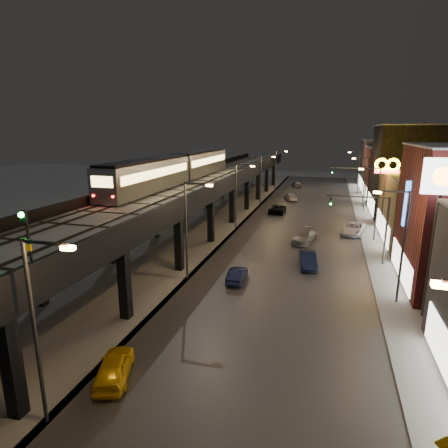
# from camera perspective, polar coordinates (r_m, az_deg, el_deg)

# --- Properties ---
(ground) EXTENTS (220.00, 220.00, 0.00)m
(ground) POSITION_cam_1_polar(r_m,az_deg,el_deg) (24.34, -15.87, -19.66)
(ground) COLOR silver
(road_surface) EXTENTS (17.00, 120.00, 0.06)m
(road_surface) POSITION_cam_1_polar(r_m,az_deg,el_deg) (53.72, 11.35, -0.49)
(road_surface) COLOR #46474D
(road_surface) RESTS_ON ground
(sidewalk_right) EXTENTS (4.00, 120.00, 0.14)m
(sidewalk_right) POSITION_cam_1_polar(r_m,az_deg,el_deg) (53.93, 21.99, -1.16)
(sidewalk_right) COLOR #9FA1A8
(sidewalk_right) RESTS_ON ground
(under_viaduct_pavement) EXTENTS (11.00, 120.00, 0.06)m
(under_viaduct_pavement) POSITION_cam_1_polar(r_m,az_deg,el_deg) (56.33, -2.44, 0.45)
(under_viaduct_pavement) COLOR #9FA1A8
(under_viaduct_pavement) RESTS_ON ground
(elevated_viaduct) EXTENTS (9.00, 100.00, 6.30)m
(elevated_viaduct) POSITION_cam_1_polar(r_m,az_deg,el_deg) (52.33, -3.60, 5.62)
(elevated_viaduct) COLOR black
(elevated_viaduct) RESTS_ON ground
(viaduct_trackbed) EXTENTS (8.40, 100.00, 0.32)m
(viaduct_trackbed) POSITION_cam_1_polar(r_m,az_deg,el_deg) (52.34, -3.58, 6.47)
(viaduct_trackbed) COLOR #B2B7C1
(viaduct_trackbed) RESTS_ON elevated_viaduct
(viaduct_parapet_streetside) EXTENTS (0.30, 100.00, 1.10)m
(viaduct_parapet_streetside) POSITION_cam_1_polar(r_m,az_deg,el_deg) (51.02, 1.08, 6.83)
(viaduct_parapet_streetside) COLOR black
(viaduct_parapet_streetside) RESTS_ON elevated_viaduct
(viaduct_parapet_far) EXTENTS (0.30, 100.00, 1.10)m
(viaduct_parapet_far) POSITION_cam_1_polar(r_m,az_deg,el_deg) (53.90, -7.96, 7.09)
(viaduct_parapet_far) COLOR black
(viaduct_parapet_far) RESTS_ON elevated_viaduct
(building_c) EXTENTS (12.20, 15.20, 8.16)m
(building_c) POSITION_cam_1_polar(r_m,az_deg,el_deg) (51.35, 29.92, 1.85)
(building_c) COLOR #776A4D
(building_c) RESTS_ON ground
(building_d) EXTENTS (12.20, 13.20, 14.16)m
(building_d) POSITION_cam_1_polar(r_m,az_deg,el_deg) (66.42, 27.09, 7.19)
(building_d) COLOR black
(building_d) RESTS_ON ground
(building_e) EXTENTS (12.20, 12.20, 10.16)m
(building_e) POSITION_cam_1_polar(r_m,az_deg,el_deg) (80.34, 25.13, 6.90)
(building_e) COLOR brown
(building_e) RESTS_ON ground
(building_f) EXTENTS (12.20, 16.20, 11.16)m
(building_f) POSITION_cam_1_polar(r_m,az_deg,el_deg) (94.08, 23.90, 8.20)
(building_f) COLOR #414146
(building_f) RESTS_ON ground
(streetlight_left_0) EXTENTS (2.57, 0.28, 9.00)m
(streetlight_left_0) POSITION_cam_1_polar(r_m,az_deg,el_deg) (18.61, -26.41, -13.23)
(streetlight_left_0) COLOR #38383A
(streetlight_left_0) RESTS_ON ground
(streetlight_left_1) EXTENTS (2.57, 0.28, 9.00)m
(streetlight_left_1) POSITION_cam_1_polar(r_m,az_deg,el_deg) (33.15, -5.37, -0.07)
(streetlight_left_1) COLOR #38383A
(streetlight_left_1) RESTS_ON ground
(streetlight_right_1) EXTENTS (2.56, 0.28, 9.00)m
(streetlight_right_1) POSITION_cam_1_polar(r_m,az_deg,el_deg) (31.44, 25.22, -2.17)
(streetlight_right_1) COLOR #38383A
(streetlight_right_1) RESTS_ON ground
(streetlight_left_2) EXTENTS (2.57, 0.28, 9.00)m
(streetlight_left_2) POSITION_cam_1_polar(r_m,az_deg,el_deg) (50.00, 2.13, 4.80)
(streetlight_left_2) COLOR #38383A
(streetlight_left_2) RESTS_ON ground
(streetlight_right_2) EXTENTS (2.56, 0.28, 9.00)m
(streetlight_right_2) POSITION_cam_1_polar(r_m,az_deg,el_deg) (48.88, 22.09, 3.55)
(streetlight_right_2) COLOR #38383A
(streetlight_right_2) RESTS_ON ground
(streetlight_left_3) EXTENTS (2.57, 0.28, 9.00)m
(streetlight_left_3) POSITION_cam_1_polar(r_m,az_deg,el_deg) (67.44, 5.84, 7.16)
(streetlight_left_3) COLOR #38383A
(streetlight_left_3) RESTS_ON ground
(streetlight_right_3) EXTENTS (2.56, 0.28, 9.00)m
(streetlight_right_3) POSITION_cam_1_polar(r_m,az_deg,el_deg) (66.62, 20.60, 6.25)
(streetlight_right_3) COLOR #38383A
(streetlight_right_3) RESTS_ON ground
(streetlight_left_4) EXTENTS (2.57, 0.28, 9.00)m
(streetlight_left_4) POSITION_cam_1_polar(r_m,az_deg,el_deg) (85.12, 8.04, 8.53)
(streetlight_left_4) COLOR #38383A
(streetlight_left_4) RESTS_ON ground
(streetlight_right_4) EXTENTS (2.56, 0.28, 9.00)m
(streetlight_right_4) POSITION_cam_1_polar(r_m,az_deg,el_deg) (84.47, 19.74, 7.81)
(streetlight_right_4) COLOR #38383A
(streetlight_right_4) RESTS_ON ground
(traffic_light_rig_a) EXTENTS (6.10, 0.34, 7.00)m
(traffic_light_rig_a) POSITION_cam_1_polar(r_m,az_deg,el_deg) (40.15, 21.96, 0.38)
(traffic_light_rig_a) COLOR #38383A
(traffic_light_rig_a) RESTS_ON ground
(traffic_light_rig_b) EXTENTS (6.10, 0.34, 7.00)m
(traffic_light_rig_b) POSITION_cam_1_polar(r_m,az_deg,el_deg) (69.61, 19.64, 6.02)
(traffic_light_rig_b) COLOR #38383A
(traffic_light_rig_b) RESTS_ON ground
(subway_train) EXTENTS (3.00, 36.04, 3.59)m
(subway_train) POSITION_cam_1_polar(r_m,az_deg,el_deg) (51.48, -6.87, 8.53)
(subway_train) COLOR gray
(subway_train) RESTS_ON viaduct_trackbed
(rail_signal) EXTENTS (0.36, 0.44, 3.13)m
(rail_signal) POSITION_cam_1_polar(r_m,az_deg,el_deg) (19.64, -27.96, -0.74)
(rail_signal) COLOR black
(rail_signal) RESTS_ON viaduct_trackbed
(car_taxi) EXTENTS (2.97, 4.48, 1.42)m
(car_taxi) POSITION_cam_1_polar(r_m,az_deg,el_deg) (22.73, -16.34, -20.23)
(car_taxi) COLOR yellow
(car_taxi) RESTS_ON ground
(car_near_white) EXTENTS (1.42, 3.81, 1.24)m
(car_near_white) POSITION_cam_1_polar(r_m,az_deg,el_deg) (34.02, 2.02, -7.81)
(car_near_white) COLOR #131D48
(car_near_white) RESTS_ON ground
(car_mid_silver) EXTENTS (2.44, 5.21, 1.44)m
(car_mid_silver) POSITION_cam_1_polar(r_m,az_deg,el_deg) (62.31, 8.15, 2.31)
(car_mid_silver) COLOR black
(car_mid_silver) RESTS_ON ground
(car_mid_dark) EXTENTS (3.26, 5.04, 1.36)m
(car_mid_dark) POSITION_cam_1_polar(r_m,az_deg,el_deg) (73.91, 10.10, 4.05)
(car_mid_dark) COLOR silver
(car_mid_dark) RESTS_ON ground
(car_far_white) EXTENTS (2.87, 4.63, 1.47)m
(car_far_white) POSITION_cam_1_polar(r_m,az_deg,el_deg) (91.64, 11.00, 5.96)
(car_far_white) COLOR #939599
(car_far_white) RESTS_ON ground
(car_onc_silver) EXTENTS (2.21, 4.70, 1.49)m
(car_onc_silver) POSITION_cam_1_polar(r_m,az_deg,el_deg) (38.39, 12.63, -5.36)
(car_onc_silver) COLOR #0F193A
(car_onc_silver) RESTS_ON ground
(car_onc_dark) EXTENTS (3.65, 5.83, 1.50)m
(car_onc_dark) POSITION_cam_1_polar(r_m,az_deg,el_deg) (51.83, 19.07, -0.71)
(car_onc_dark) COLOR silver
(car_onc_dark) RESTS_ON ground
(car_onc_white) EXTENTS (3.16, 5.30, 1.44)m
(car_onc_white) POSITION_cam_1_polar(r_m,az_deg,el_deg) (46.46, 12.18, -1.95)
(car_onc_white) COLOR gray
(car_onc_white) RESTS_ON ground
(sign_mcdonalds) EXTENTS (2.94, 0.37, 9.95)m
(sign_mcdonalds) POSITION_cam_1_polar(r_m,az_deg,el_deg) (51.28, 23.52, 7.09)
(sign_mcdonalds) COLOR #38383A
(sign_mcdonalds) RESTS_ON ground
(sign_citgo) EXTENTS (2.43, 0.39, 11.55)m
(sign_citgo) POSITION_cam_1_polar(r_m,az_deg,el_deg) (29.14, 30.00, 3.50)
(sign_citgo) COLOR #38383A
(sign_citgo) RESTS_ON ground
(sign_carwash) EXTENTS (1.75, 0.35, 9.10)m
(sign_carwash) POSITION_cam_1_polar(r_m,az_deg,el_deg) (36.46, 26.96, 1.73)
(sign_carwash) COLOR #38383A
(sign_carwash) RESTS_ON ground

